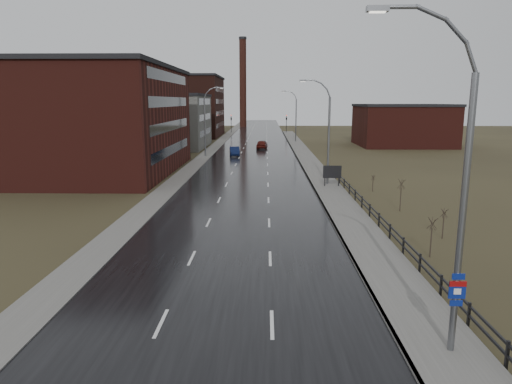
{
  "coord_description": "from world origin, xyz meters",
  "views": [
    {
      "loc": [
        2.01,
        -13.36,
        9.09
      ],
      "look_at": [
        1.37,
        17.13,
        3.0
      ],
      "focal_mm": 32.0,
      "sensor_mm": 36.0,
      "label": 1
    }
  ],
  "objects_px": {
    "billboard": "(332,173)",
    "car_near": "(235,151)",
    "streetlight_main": "(455,192)",
    "car_far": "(262,145)"
  },
  "relations": [
    {
      "from": "car_near",
      "to": "car_far",
      "type": "distance_m",
      "value": 12.61
    },
    {
      "from": "billboard",
      "to": "car_near",
      "type": "xyz_separation_m",
      "value": [
        -12.32,
        28.53,
        -0.88
      ]
    },
    {
      "from": "billboard",
      "to": "car_near",
      "type": "height_order",
      "value": "billboard"
    },
    {
      "from": "streetlight_main",
      "to": "car_far",
      "type": "bearing_deg",
      "value": 95.61
    },
    {
      "from": "streetlight_main",
      "to": "car_near",
      "type": "distance_m",
      "value": 62.55
    },
    {
      "from": "car_near",
      "to": "billboard",
      "type": "bearing_deg",
      "value": -73.02
    },
    {
      "from": "billboard",
      "to": "car_near",
      "type": "bearing_deg",
      "value": 113.35
    },
    {
      "from": "car_far",
      "to": "car_near",
      "type": "bearing_deg",
      "value": 73.47
    },
    {
      "from": "car_near",
      "to": "streetlight_main",
      "type": "bearing_deg",
      "value": -85.56
    },
    {
      "from": "streetlight_main",
      "to": "billboard",
      "type": "bearing_deg",
      "value": 88.9
    }
  ]
}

